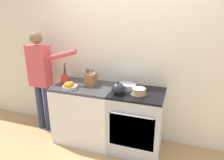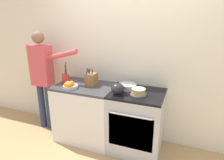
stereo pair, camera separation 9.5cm
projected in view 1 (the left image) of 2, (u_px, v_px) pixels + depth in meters
The scene contains 11 objects.
ground_plane at pixel (115, 157), 2.85m from camera, with size 16.00×16.00×0.00m, color tan.
wall_back at pixel (129, 58), 3.05m from camera, with size 8.00×0.04×2.60m.
counter_cabinet at pixel (86, 112), 3.19m from camera, with size 0.91×0.65×0.91m.
stove_range at pixel (136, 121), 2.93m from camera, with size 0.74×0.69×0.91m.
layer_cake at pixel (139, 92), 2.69m from camera, with size 0.23×0.23×0.09m.
tea_kettle at pixel (118, 89), 2.71m from camera, with size 0.22×0.18×0.18m.
mixing_bowl at pixel (127, 86), 2.91m from camera, with size 0.27×0.27×0.08m.
knife_block at pixel (91, 79), 3.03m from camera, with size 0.14×0.18×0.28m.
utensil_crock at pixel (65, 79), 3.11m from camera, with size 0.12×0.12×0.33m.
fruit_bowl at pixel (69, 86), 2.90m from camera, with size 0.22×0.22×0.11m.
person_baker at pixel (41, 74), 3.27m from camera, with size 0.94×0.20×1.69m.
Camera 1 is at (0.74, -2.25, 1.93)m, focal length 32.00 mm.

